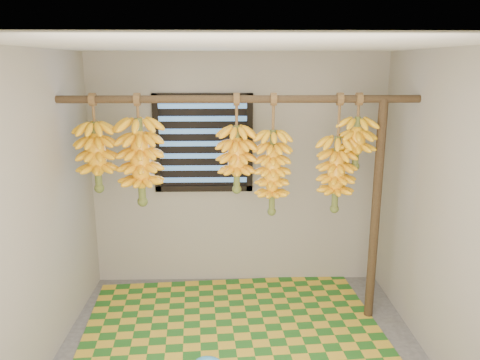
{
  "coord_description": "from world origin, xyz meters",
  "views": [
    {
      "loc": [
        -0.09,
        -3.2,
        2.29
      ],
      "look_at": [
        0.0,
        0.55,
        1.35
      ],
      "focal_mm": 35.0,
      "sensor_mm": 36.0,
      "label": 1
    }
  ],
  "objects_px": {
    "banana_bunch_b": "(141,162)",
    "banana_bunch_d": "(272,172)",
    "support_post": "(376,214)",
    "woven_mat": "(234,334)",
    "banana_bunch_a": "(97,157)",
    "banana_bunch_e": "(336,174)",
    "banana_bunch_c": "(237,159)",
    "banana_bunch_f": "(356,143)"
  },
  "relations": [
    {
      "from": "banana_bunch_b",
      "to": "banana_bunch_d",
      "type": "relative_size",
      "value": 0.91
    },
    {
      "from": "support_post",
      "to": "woven_mat",
      "type": "relative_size",
      "value": 0.77
    },
    {
      "from": "banana_bunch_a",
      "to": "banana_bunch_e",
      "type": "bearing_deg",
      "value": 0.0
    },
    {
      "from": "support_post",
      "to": "banana_bunch_c",
      "type": "xyz_separation_m",
      "value": [
        -1.22,
        0.0,
        0.5
      ]
    },
    {
      "from": "banana_bunch_b",
      "to": "banana_bunch_e",
      "type": "xyz_separation_m",
      "value": [
        1.67,
        0.0,
        -0.12
      ]
    },
    {
      "from": "banana_bunch_f",
      "to": "support_post",
      "type": "bearing_deg",
      "value": -0.0
    },
    {
      "from": "woven_mat",
      "to": "banana_bunch_e",
      "type": "bearing_deg",
      "value": 17.46
    },
    {
      "from": "banana_bunch_c",
      "to": "banana_bunch_d",
      "type": "relative_size",
      "value": 0.8
    },
    {
      "from": "woven_mat",
      "to": "banana_bunch_b",
      "type": "bearing_deg",
      "value": 160.27
    },
    {
      "from": "support_post",
      "to": "banana_bunch_e",
      "type": "xyz_separation_m",
      "value": [
        -0.37,
        0.0,
        0.36
      ]
    },
    {
      "from": "support_post",
      "to": "banana_bunch_c",
      "type": "relative_size",
      "value": 2.38
    },
    {
      "from": "banana_bunch_c",
      "to": "banana_bunch_e",
      "type": "relative_size",
      "value": 0.82
    },
    {
      "from": "support_post",
      "to": "banana_bunch_e",
      "type": "relative_size",
      "value": 1.96
    },
    {
      "from": "woven_mat",
      "to": "banana_bunch_c",
      "type": "bearing_deg",
      "value": 83.11
    },
    {
      "from": "banana_bunch_e",
      "to": "banana_bunch_d",
      "type": "bearing_deg",
      "value": 180.0
    },
    {
      "from": "banana_bunch_c",
      "to": "banana_bunch_d",
      "type": "bearing_deg",
      "value": -0.0
    },
    {
      "from": "support_post",
      "to": "woven_mat",
      "type": "xyz_separation_m",
      "value": [
        -1.26,
        -0.28,
        -0.99
      ]
    },
    {
      "from": "banana_bunch_a",
      "to": "banana_bunch_d",
      "type": "bearing_deg",
      "value": 0.0
    },
    {
      "from": "woven_mat",
      "to": "banana_bunch_a",
      "type": "relative_size",
      "value": 3.16
    },
    {
      "from": "banana_bunch_a",
      "to": "banana_bunch_f",
      "type": "bearing_deg",
      "value": 0.0
    },
    {
      "from": "woven_mat",
      "to": "banana_bunch_f",
      "type": "relative_size",
      "value": 4.05
    },
    {
      "from": "woven_mat",
      "to": "banana_bunch_e",
      "type": "height_order",
      "value": "banana_bunch_e"
    },
    {
      "from": "woven_mat",
      "to": "banana_bunch_f",
      "type": "height_order",
      "value": "banana_bunch_f"
    },
    {
      "from": "woven_mat",
      "to": "banana_bunch_c",
      "type": "xyz_separation_m",
      "value": [
        0.03,
        0.28,
        1.49
      ]
    },
    {
      "from": "support_post",
      "to": "banana_bunch_a",
      "type": "distance_m",
      "value": 2.46
    },
    {
      "from": "banana_bunch_d",
      "to": "banana_bunch_f",
      "type": "bearing_deg",
      "value": 0.0
    },
    {
      "from": "woven_mat",
      "to": "banana_bunch_b",
      "type": "xyz_separation_m",
      "value": [
        -0.78,
        0.28,
        1.47
      ]
    },
    {
      "from": "banana_bunch_a",
      "to": "banana_bunch_b",
      "type": "distance_m",
      "value": 0.37
    },
    {
      "from": "banana_bunch_a",
      "to": "banana_bunch_f",
      "type": "height_order",
      "value": "same"
    },
    {
      "from": "banana_bunch_e",
      "to": "woven_mat",
      "type": "bearing_deg",
      "value": -162.54
    },
    {
      "from": "banana_bunch_b",
      "to": "banana_bunch_f",
      "type": "height_order",
      "value": "same"
    },
    {
      "from": "banana_bunch_b",
      "to": "banana_bunch_e",
      "type": "height_order",
      "value": "same"
    },
    {
      "from": "banana_bunch_d",
      "to": "banana_bunch_f",
      "type": "relative_size",
      "value": 1.63
    },
    {
      "from": "support_post",
      "to": "banana_bunch_a",
      "type": "bearing_deg",
      "value": 180.0
    },
    {
      "from": "banana_bunch_a",
      "to": "banana_bunch_c",
      "type": "distance_m",
      "value": 1.18
    },
    {
      "from": "banana_bunch_b",
      "to": "banana_bunch_d",
      "type": "height_order",
      "value": "same"
    },
    {
      "from": "banana_bunch_f",
      "to": "banana_bunch_d",
      "type": "bearing_deg",
      "value": -180.0
    },
    {
      "from": "banana_bunch_c",
      "to": "banana_bunch_f",
      "type": "bearing_deg",
      "value": 0.0
    },
    {
      "from": "banana_bunch_a",
      "to": "banana_bunch_c",
      "type": "height_order",
      "value": "same"
    },
    {
      "from": "banana_bunch_b",
      "to": "banana_bunch_c",
      "type": "height_order",
      "value": "same"
    },
    {
      "from": "banana_bunch_f",
      "to": "banana_bunch_a",
      "type": "bearing_deg",
      "value": -180.0
    },
    {
      "from": "support_post",
      "to": "banana_bunch_c",
      "type": "distance_m",
      "value": 1.32
    }
  ]
}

